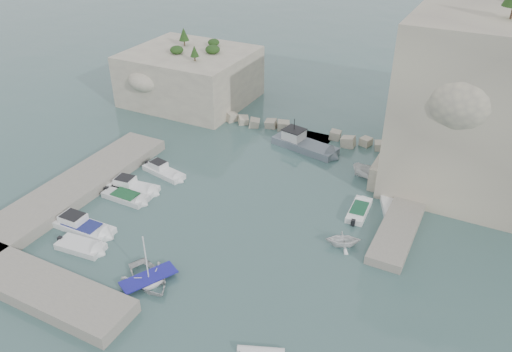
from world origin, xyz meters
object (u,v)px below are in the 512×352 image
at_px(motorboat_c, 126,199).
at_px(motorboat_d, 83,229).
at_px(motorboat_a, 164,174).
at_px(tender_east_a, 342,245).
at_px(tender_east_c, 390,207).
at_px(tender_east_d, 372,180).
at_px(motorboat_b, 133,190).
at_px(rowboat, 149,282).
at_px(motorboat_e, 81,249).
at_px(tender_east_b, 359,213).
at_px(work_boat, 305,149).

distance_m(motorboat_c, motorboat_d, 5.66).
xyz_separation_m(motorboat_a, tender_east_a, (20.88, -2.76, 0.00)).
distance_m(tender_east_c, tender_east_d, 5.11).
relative_size(motorboat_b, rowboat, 1.22).
bearing_deg(motorboat_c, motorboat_e, -77.50).
distance_m(motorboat_d, rowboat, 9.99).
bearing_deg(motorboat_b, motorboat_a, 69.82).
height_order(motorboat_e, tender_east_a, tender_east_a).
distance_m(motorboat_d, tender_east_d, 29.13).
bearing_deg(motorboat_a, motorboat_c, -84.12).
distance_m(rowboat, tender_east_c, 23.71).
distance_m(motorboat_e, tender_east_d, 29.42).
relative_size(rowboat, tender_east_a, 1.61).
xyz_separation_m(motorboat_c, tender_east_b, (21.21, 8.20, 0.00)).
height_order(motorboat_a, motorboat_b, same).
bearing_deg(motorboat_e, motorboat_c, 96.48).
height_order(rowboat, tender_east_c, rowboat).
bearing_deg(motorboat_c, tender_east_b, 21.65).
relative_size(motorboat_a, tender_east_b, 1.18).
xyz_separation_m(tender_east_a, tender_east_b, (-0.21, 5.37, 0.00)).
xyz_separation_m(motorboat_a, motorboat_e, (1.13, -13.41, 0.00)).
xyz_separation_m(motorboat_a, motorboat_d, (-0.77, -11.26, 0.00)).
height_order(tender_east_b, tender_east_d, tender_east_d).
bearing_deg(motorboat_e, motorboat_d, 125.83).
height_order(motorboat_b, tender_east_c, motorboat_b).
height_order(motorboat_b, motorboat_d, same).
height_order(motorboat_a, motorboat_d, same).
distance_m(motorboat_d, tender_east_a, 23.26).
bearing_deg(tender_east_c, motorboat_d, 102.01).
bearing_deg(motorboat_e, work_boat, 63.08).
relative_size(motorboat_d, tender_east_b, 1.45).
bearing_deg(motorboat_e, rowboat, -10.13).
xyz_separation_m(motorboat_c, tender_east_c, (23.60, 10.54, 0.00)).
bearing_deg(tender_east_d, motorboat_c, 128.56).
bearing_deg(tender_east_c, motorboat_c, 91.88).
bearing_deg(work_boat, tender_east_c, -20.42).
relative_size(motorboat_e, tender_east_b, 0.97).
bearing_deg(tender_east_d, tender_east_a, -173.06).
distance_m(motorboat_d, tender_east_b, 25.53).
relative_size(tender_east_c, work_boat, 0.58).
height_order(motorboat_e, tender_east_c, same).
relative_size(motorboat_e, tender_east_d, 1.05).
relative_size(tender_east_a, work_boat, 0.35).
bearing_deg(motorboat_d, tender_east_c, 33.06).
height_order(motorboat_d, rowboat, motorboat_d).
distance_m(tender_east_c, work_boat, 13.95).
xyz_separation_m(motorboat_a, tender_east_d, (20.09, 9.09, 0.00)).
relative_size(tender_east_a, tender_east_d, 0.69).
distance_m(motorboat_b, motorboat_e, 9.69).
relative_size(motorboat_e, tender_east_c, 0.90).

